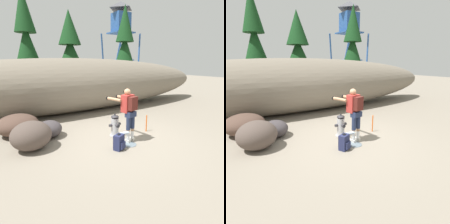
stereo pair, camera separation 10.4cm
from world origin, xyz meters
TOP-DOWN VIEW (x-y plane):
  - ground_plane at (0.00, 0.00)m, footprint 56.00×56.00m
  - dirt_embankment at (0.00, 4.19)m, footprint 16.90×3.20m
  - fire_hydrant at (-0.08, 0.28)m, footprint 0.43×0.38m
  - hydrant_water_jet at (-0.08, -0.29)m, footprint 0.42×0.87m
  - utility_worker at (0.05, -0.26)m, footprint 0.65×1.03m
  - spare_backpack at (-0.52, -0.63)m, footprint 0.36×0.35m
  - boulder_large at (-2.81, 2.08)m, footprint 1.37×1.33m
  - boulder_mid at (-1.96, 1.35)m, footprint 1.10×1.13m
  - boulder_small at (-2.60, 0.69)m, footprint 1.39×1.33m
  - pine_tree_left at (-1.30, 8.32)m, footprint 1.92×1.92m
  - pine_tree_center at (1.17, 7.62)m, footprint 2.21×2.21m
  - pine_tree_right at (4.95, 6.83)m, footprint 1.99×1.99m
  - watchtower at (8.31, 12.24)m, footprint 3.67×3.67m
  - survey_stake at (1.10, 0.05)m, footprint 0.04×0.04m

SIDE VIEW (x-z plane):
  - ground_plane at x=0.00m, z-range -0.04..0.00m
  - hydrant_water_jet at x=-0.08m, z-range -0.02..0.42m
  - spare_backpack at x=-0.52m, z-range -0.02..0.45m
  - boulder_mid at x=-1.96m, z-range 0.00..0.55m
  - survey_stake at x=1.10m, z-range 0.00..0.60m
  - fire_hydrant at x=-0.08m, z-range -0.03..0.73m
  - boulder_large at x=-2.81m, z-range 0.00..0.72m
  - boulder_small at x=-2.60m, z-range 0.00..0.82m
  - utility_worker at x=0.05m, z-range 0.22..1.86m
  - dirt_embankment at x=0.00m, z-range 0.00..2.58m
  - pine_tree_center at x=1.17m, z-range 0.33..5.90m
  - pine_tree_right at x=4.95m, z-range 0.26..6.48m
  - pine_tree_left at x=-1.30m, z-range 0.31..7.02m
  - watchtower at x=8.31m, z-range 1.97..10.15m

